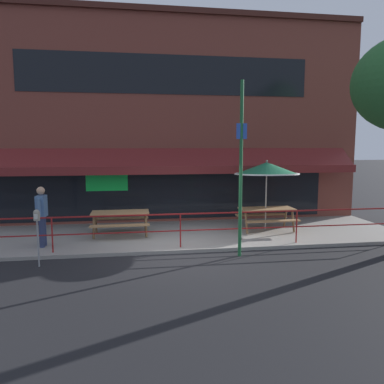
# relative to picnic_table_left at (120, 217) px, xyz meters

# --- Properties ---
(ground_plane) EXTENTS (120.00, 120.00, 0.00)m
(ground_plane) POSITION_rel_picnic_table_left_xyz_m (1.72, -1.98, -0.71)
(ground_plane) COLOR black
(patio_deck) EXTENTS (15.00, 4.00, 0.10)m
(patio_deck) POSITION_rel_picnic_table_left_xyz_m (1.72, 0.02, -0.66)
(patio_deck) COLOR gray
(patio_deck) RESTS_ON ground
(restaurant_building) EXTENTS (15.00, 1.60, 7.84)m
(restaurant_building) POSITION_rel_picnic_table_left_xyz_m (1.72, 2.24, 3.18)
(restaurant_building) COLOR brown
(restaurant_building) RESTS_ON ground
(patio_railing) EXTENTS (13.84, 0.04, 0.97)m
(patio_railing) POSITION_rel_picnic_table_left_xyz_m (1.72, -1.68, 0.09)
(patio_railing) COLOR maroon
(patio_railing) RESTS_ON patio_deck
(picnic_table_left) EXTENTS (1.80, 1.42, 0.76)m
(picnic_table_left) POSITION_rel_picnic_table_left_xyz_m (0.00, 0.00, 0.00)
(picnic_table_left) COLOR #997047
(picnic_table_left) RESTS_ON patio_deck
(picnic_table_centre) EXTENTS (1.80, 1.42, 0.76)m
(picnic_table_centre) POSITION_rel_picnic_table_left_xyz_m (4.83, -0.06, 0.00)
(picnic_table_centre) COLOR #997047
(picnic_table_centre) RESTS_ON patio_deck
(patio_umbrella_centre) EXTENTS (2.14, 2.14, 2.38)m
(patio_umbrella_centre) POSITION_rel_picnic_table_left_xyz_m (4.83, 0.05, 1.47)
(patio_umbrella_centre) COLOR #B7B2A8
(patio_umbrella_centre) RESTS_ON patio_deck
(pedestrian_walking) EXTENTS (0.25, 0.62, 1.71)m
(pedestrian_walking) POSITION_rel_picnic_table_left_xyz_m (-2.13, -1.01, 0.35)
(pedestrian_walking) COLOR navy
(pedestrian_walking) RESTS_ON patio_deck
(parking_meter_near) EXTENTS (0.15, 0.16, 1.42)m
(parking_meter_near) POSITION_rel_picnic_table_left_xyz_m (-1.88, -2.55, 0.44)
(parking_meter_near) COLOR gray
(parking_meter_near) RESTS_ON ground
(street_sign_pole) EXTENTS (0.28, 0.09, 4.61)m
(street_sign_pole) POSITION_rel_picnic_table_left_xyz_m (3.22, -2.43, 1.66)
(street_sign_pole) COLOR #1E6033
(street_sign_pole) RESTS_ON ground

